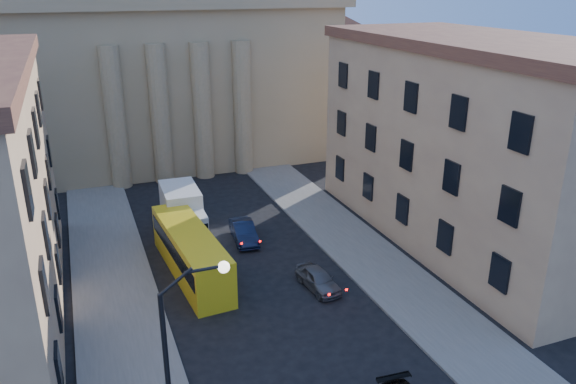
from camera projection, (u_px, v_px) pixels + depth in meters
name	position (u px, v px, depth m)	size (l,w,h in m)	color
sidewalk_left	(123.00, 335.00, 30.60)	(5.00, 60.00, 0.15)	#5F5C57
sidewalk_right	(393.00, 279.00, 36.37)	(5.00, 60.00, 0.15)	#5F5C57
church	(156.00, 42.00, 62.03)	(68.02, 28.76, 36.60)	#92805A
building_right	(474.00, 141.00, 40.16)	(11.60, 26.60, 14.70)	tan
street_lamp	(181.00, 356.00, 20.57)	(2.62, 0.44, 8.83)	black
car_right_far	(318.00, 279.00, 35.18)	(1.56, 3.87, 1.32)	#505155
car_right_distant	(244.00, 232.00, 41.67)	(1.53, 4.38, 1.44)	black
city_bus	(191.00, 251.00, 36.66)	(3.26, 10.92, 3.03)	gold
box_truck	(183.00, 215.00, 42.16)	(2.73, 6.61, 3.60)	silver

